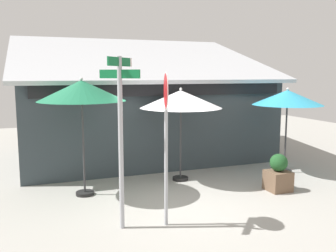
{
  "coord_description": "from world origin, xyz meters",
  "views": [
    {
      "loc": [
        -3.13,
        -7.67,
        2.95
      ],
      "look_at": [
        0.18,
        1.2,
        1.6
      ],
      "focal_mm": 39.47,
      "sensor_mm": 36.0,
      "label": 1
    }
  ],
  "objects_px": {
    "stop_sign": "(166,122)",
    "patio_umbrella_teal_right": "(287,98)",
    "patio_umbrella_ivory_center": "(181,100)",
    "street_sign_post": "(121,127)",
    "patio_umbrella_forest_green_left": "(82,92)",
    "sidewalk_planter": "(278,174)"
  },
  "relations": [
    {
      "from": "street_sign_post",
      "to": "patio_umbrella_teal_right",
      "type": "distance_m",
      "value": 5.94
    },
    {
      "from": "stop_sign",
      "to": "sidewalk_planter",
      "type": "height_order",
      "value": "stop_sign"
    },
    {
      "from": "stop_sign",
      "to": "patio_umbrella_teal_right",
      "type": "distance_m",
      "value": 5.25
    },
    {
      "from": "sidewalk_planter",
      "to": "street_sign_post",
      "type": "bearing_deg",
      "value": -168.43
    },
    {
      "from": "sidewalk_planter",
      "to": "patio_umbrella_forest_green_left",
      "type": "bearing_deg",
      "value": 163.63
    },
    {
      "from": "patio_umbrella_forest_green_left",
      "to": "patio_umbrella_ivory_center",
      "type": "relative_size",
      "value": 1.11
    },
    {
      "from": "patio_umbrella_forest_green_left",
      "to": "patio_umbrella_ivory_center",
      "type": "xyz_separation_m",
      "value": [
        2.69,
        0.38,
        -0.28
      ]
    },
    {
      "from": "stop_sign",
      "to": "patio_umbrella_ivory_center",
      "type": "xyz_separation_m",
      "value": [
        1.44,
        2.77,
        0.21
      ]
    },
    {
      "from": "patio_umbrella_forest_green_left",
      "to": "patio_umbrella_ivory_center",
      "type": "bearing_deg",
      "value": 8.01
    },
    {
      "from": "street_sign_post",
      "to": "stop_sign",
      "type": "relative_size",
      "value": 1.1
    },
    {
      "from": "patio_umbrella_ivory_center",
      "to": "street_sign_post",
      "type": "bearing_deg",
      "value": -131.16
    },
    {
      "from": "street_sign_post",
      "to": "stop_sign",
      "type": "bearing_deg",
      "value": -10.94
    },
    {
      "from": "stop_sign",
      "to": "street_sign_post",
      "type": "bearing_deg",
      "value": 169.06
    },
    {
      "from": "street_sign_post",
      "to": "patio_umbrella_forest_green_left",
      "type": "relative_size",
      "value": 1.14
    },
    {
      "from": "stop_sign",
      "to": "patio_umbrella_teal_right",
      "type": "relative_size",
      "value": 1.17
    },
    {
      "from": "patio_umbrella_ivory_center",
      "to": "patio_umbrella_teal_right",
      "type": "height_order",
      "value": "patio_umbrella_ivory_center"
    },
    {
      "from": "patio_umbrella_forest_green_left",
      "to": "patio_umbrella_teal_right",
      "type": "relative_size",
      "value": 1.13
    },
    {
      "from": "street_sign_post",
      "to": "sidewalk_planter",
      "type": "xyz_separation_m",
      "value": [
        4.24,
        0.87,
        -1.54
      ]
    },
    {
      "from": "patio_umbrella_forest_green_left",
      "to": "stop_sign",
      "type": "bearing_deg",
      "value": -62.58
    },
    {
      "from": "patio_umbrella_teal_right",
      "to": "patio_umbrella_ivory_center",
      "type": "bearing_deg",
      "value": 173.31
    },
    {
      "from": "stop_sign",
      "to": "patio_umbrella_teal_right",
      "type": "height_order",
      "value": "stop_sign"
    },
    {
      "from": "street_sign_post",
      "to": "patio_umbrella_teal_right",
      "type": "bearing_deg",
      "value": 22.1
    }
  ]
}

